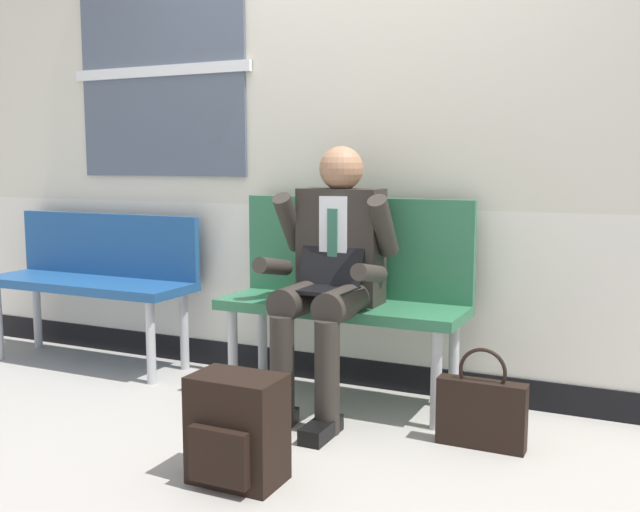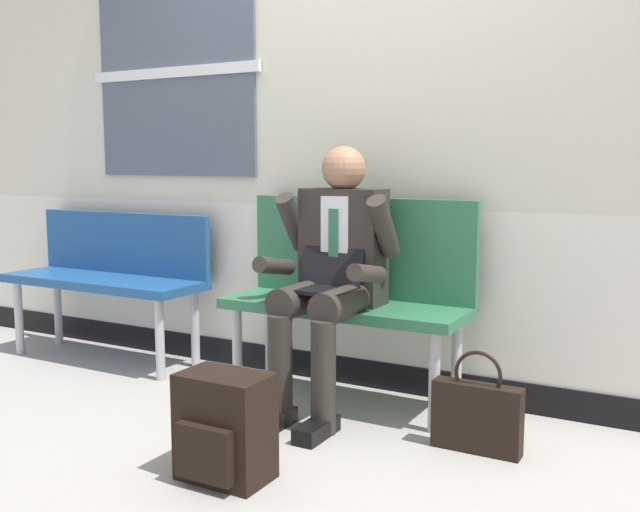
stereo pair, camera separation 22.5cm
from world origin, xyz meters
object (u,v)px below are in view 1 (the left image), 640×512
object	(u,v)px
bench_empty	(95,273)
handbag	(481,411)
backpack	(236,430)
bench_with_person	(347,284)
person_seated	(330,271)

from	to	relation	value
bench_empty	handbag	distance (m)	2.41
backpack	handbag	distance (m)	1.03
handbag	backpack	bearing A→B (deg)	-136.26
bench_with_person	handbag	bearing A→B (deg)	-25.03
person_seated	handbag	xyz separation A→B (m)	(0.75, -0.14, -0.52)
bench_empty	backpack	bearing A→B (deg)	-33.11
person_seated	bench_with_person	bearing A→B (deg)	90.00
backpack	handbag	world-z (taller)	handbag
person_seated	handbag	bearing A→B (deg)	-10.86
bench_with_person	handbag	size ratio (longest dim) A/B	2.86
bench_empty	backpack	xyz separation A→B (m)	(1.61, -1.05, -0.34)
bench_with_person	bench_empty	xyz separation A→B (m)	(-1.60, -0.01, -0.04)
bench_empty	bench_with_person	bearing A→B (deg)	0.45
bench_empty	backpack	size ratio (longest dim) A/B	3.21
person_seated	handbag	world-z (taller)	person_seated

